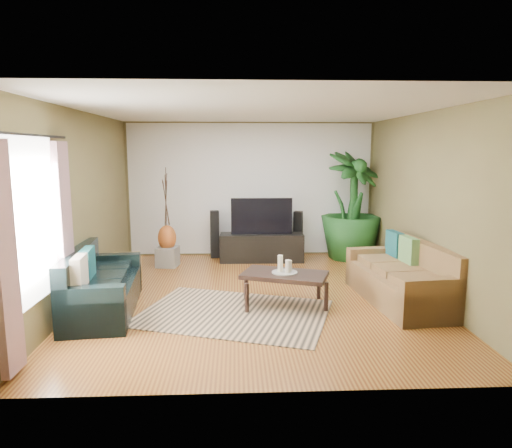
{
  "coord_description": "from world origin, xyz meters",
  "views": [
    {
      "loc": [
        -0.3,
        -6.53,
        2.15
      ],
      "look_at": [
        0.0,
        0.2,
        1.05
      ],
      "focal_mm": 32.0,
      "sensor_mm": 36.0,
      "label": 1
    }
  ],
  "objects": [
    {
      "name": "ceiling",
      "position": [
        0.0,
        0.0,
        2.7
      ],
      "size": [
        5.5,
        5.5,
        0.0
      ],
      "primitive_type": "plane",
      "rotation": [
        3.14,
        0.0,
        0.0
      ],
      "color": "white",
      "rests_on": "ground"
    },
    {
      "name": "tv_stand",
      "position": [
        0.2,
        2.15,
        0.27
      ],
      "size": [
        1.62,
        0.51,
        0.54
      ],
      "primitive_type": "cube",
      "rotation": [
        0.0,
        0.0,
        -0.02
      ],
      "color": "black",
      "rests_on": "floor"
    },
    {
      "name": "pedestal",
      "position": [
        -1.57,
        1.81,
        0.19
      ],
      "size": [
        0.42,
        0.42,
        0.37
      ],
      "primitive_type": "cube",
      "rotation": [
        0.0,
        0.0,
        -0.16
      ],
      "color": "gray",
      "rests_on": "floor"
    },
    {
      "name": "wall_back",
      "position": [
        0.0,
        2.75,
        1.35
      ],
      "size": [
        5.0,
        0.0,
        5.0
      ],
      "primitive_type": "plane",
      "rotation": [
        1.57,
        0.0,
        0.0
      ],
      "color": "brown",
      "rests_on": "ground"
    },
    {
      "name": "vase",
      "position": [
        -1.57,
        1.81,
        0.54
      ],
      "size": [
        0.34,
        0.34,
        0.47
      ],
      "primitive_type": "ellipsoid",
      "color": "#96481B",
      "rests_on": "pedestal"
    },
    {
      "name": "curtain_near",
      "position": [
        -2.43,
        -2.35,
        1.15
      ],
      "size": [
        0.08,
        0.35,
        2.2
      ],
      "primitive_type": "cube",
      "color": "gray",
      "rests_on": "ground"
    },
    {
      "name": "sofa_right",
      "position": [
        2.03,
        -0.36,
        0.42
      ],
      "size": [
        1.11,
        2.06,
        0.85
      ],
      "primitive_type": "cube",
      "rotation": [
        0.0,
        0.0,
        -1.46
      ],
      "color": "brown",
      "rests_on": "floor"
    },
    {
      "name": "area_rug",
      "position": [
        -0.34,
        -0.74,
        0.01
      ],
      "size": [
        2.82,
        2.38,
        0.01
      ],
      "primitive_type": "cube",
      "rotation": [
        0.0,
        0.0,
        -0.32
      ],
      "color": "tan",
      "rests_on": "floor"
    },
    {
      "name": "television",
      "position": [
        0.2,
        2.17,
        0.89
      ],
      "size": [
        1.18,
        0.06,
        0.7
      ],
      "primitive_type": "cube",
      "color": "black",
      "rests_on": "tv_stand"
    },
    {
      "name": "coffee_table",
      "position": [
        0.37,
        -0.45,
        0.23
      ],
      "size": [
        1.29,
        0.97,
        0.47
      ],
      "primitive_type": "cube",
      "rotation": [
        0.0,
        0.0,
        -0.35
      ],
      "color": "black",
      "rests_on": "floor"
    },
    {
      "name": "curtain_far",
      "position": [
        -2.43,
        -0.85,
        1.15
      ],
      "size": [
        0.08,
        0.35,
        2.2
      ],
      "primitive_type": "cube",
      "color": "gray",
      "rests_on": "ground"
    },
    {
      "name": "floor",
      "position": [
        0.0,
        0.0,
        0.0
      ],
      "size": [
        5.5,
        5.5,
        0.0
      ],
      "primitive_type": "plane",
      "color": "#986427",
      "rests_on": "ground"
    },
    {
      "name": "speaker_right",
      "position": [
        0.95,
        2.5,
        0.46
      ],
      "size": [
        0.22,
        0.23,
        0.93
      ],
      "primitive_type": "cube",
      "rotation": [
        0.0,
        0.0,
        -0.31
      ],
      "color": "black",
      "rests_on": "floor"
    },
    {
      "name": "candle_short",
      "position": [
        0.44,
        -0.39,
        0.56
      ],
      "size": [
        0.07,
        0.07,
        0.15
      ],
      "primitive_type": "cylinder",
      "color": "silver",
      "rests_on": "candle_tray"
    },
    {
      "name": "potted_plant",
      "position": [
        1.99,
        2.3,
        1.06
      ],
      "size": [
        1.66,
        1.66,
        2.12
      ],
      "primitive_type": "imported",
      "rotation": [
        0.0,
        0.0,
        0.64
      ],
      "color": "#174719",
      "rests_on": "floor"
    },
    {
      "name": "wall_front",
      "position": [
        0.0,
        -2.75,
        1.35
      ],
      "size": [
        5.0,
        0.0,
        5.0
      ],
      "primitive_type": "plane",
      "rotation": [
        -1.57,
        0.0,
        0.0
      ],
      "color": "brown",
      "rests_on": "ground"
    },
    {
      "name": "wall_right",
      "position": [
        2.5,
        0.0,
        1.35
      ],
      "size": [
        0.0,
        5.5,
        5.5
      ],
      "primitive_type": "plane",
      "rotation": [
        1.57,
        0.0,
        -1.57
      ],
      "color": "brown",
      "rests_on": "ground"
    },
    {
      "name": "backwall_panel",
      "position": [
        0.0,
        2.74,
        1.35
      ],
      "size": [
        4.9,
        0.0,
        4.9
      ],
      "primitive_type": "plane",
      "rotation": [
        1.57,
        0.0,
        0.0
      ],
      "color": "white",
      "rests_on": "ground"
    },
    {
      "name": "candle_tray",
      "position": [
        0.37,
        -0.45,
        0.48
      ],
      "size": [
        0.35,
        0.35,
        0.02
      ],
      "primitive_type": "cylinder",
      "color": "gray",
      "rests_on": "coffee_table"
    },
    {
      "name": "side_table",
      "position": [
        -2.08,
        0.7,
        0.24
      ],
      "size": [
        0.53,
        0.53,
        0.48
      ],
      "primitive_type": "cube",
      "rotation": [
        0.0,
        0.0,
        0.18
      ],
      "color": "olive",
      "rests_on": "floor"
    },
    {
      "name": "candle_tall",
      "position": [
        0.31,
        -0.42,
        0.6
      ],
      "size": [
        0.07,
        0.07,
        0.23
      ],
      "primitive_type": "cylinder",
      "color": "#EAE4C6",
      "rests_on": "candle_tray"
    },
    {
      "name": "candle_mid",
      "position": [
        0.41,
        -0.49,
        0.57
      ],
      "size": [
        0.07,
        0.07,
        0.18
      ],
      "primitive_type": "cylinder",
      "color": "beige",
      "rests_on": "candle_tray"
    },
    {
      "name": "curtain_rod",
      "position": [
        -2.43,
        -1.6,
        2.3
      ],
      "size": [
        0.03,
        1.9,
        0.03
      ],
      "primitive_type": "cylinder",
      "rotation": [
        1.57,
        0.0,
        0.0
      ],
      "color": "black",
      "rests_on": "ground"
    },
    {
      "name": "window_pane",
      "position": [
        -2.48,
        -1.6,
        1.4
      ],
      "size": [
        0.0,
        1.8,
        1.8
      ],
      "primitive_type": "plane",
      "rotation": [
        1.57,
        0.0,
        1.57
      ],
      "color": "white",
      "rests_on": "ground"
    },
    {
      "name": "speaker_left",
      "position": [
        -0.73,
        2.5,
        0.47
      ],
      "size": [
        0.19,
        0.21,
        0.95
      ],
      "primitive_type": "cube",
      "rotation": [
        0.0,
        0.0,
        0.11
      ],
      "color": "black",
      "rests_on": "floor"
    },
    {
      "name": "sofa_left",
      "position": [
        -2.07,
        -0.58,
        0.42
      ],
      "size": [
        0.97,
        1.92,
        0.85
      ],
      "primitive_type": "cube",
      "rotation": [
        0.0,
        0.0,
        1.67
      ],
      "color": "black",
      "rests_on": "floor"
    },
    {
      "name": "plant_pot",
      "position": [
        1.99,
        2.3,
        0.15
      ],
      "size": [
        0.39,
        0.39,
        0.3
      ],
      "primitive_type": "cylinder",
      "color": "black",
      "rests_on": "floor"
    },
    {
      "name": "wall_left",
      "position": [
        -2.5,
        0.0,
        1.35
      ],
      "size": [
        0.0,
        5.5,
        5.5
      ],
      "primitive_type": "plane",
      "rotation": [
        1.57,
        0.0,
        1.57
      ],
      "color": "brown",
      "rests_on": "ground"
    }
  ]
}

